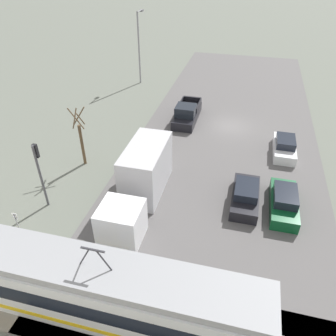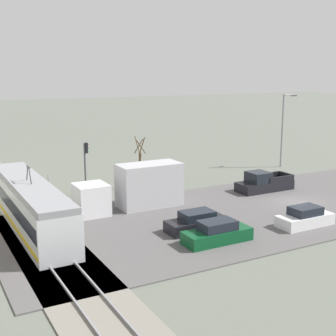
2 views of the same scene
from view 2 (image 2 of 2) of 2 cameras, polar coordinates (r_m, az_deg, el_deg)
ground_plane at (r=41.63m, az=15.24°, el=-4.12°), size 320.00×320.00×0.00m
road_surface at (r=41.62m, az=15.24°, el=-4.07°), size 16.11×49.63×0.08m
rail_bed at (r=31.46m, az=-14.60°, el=-9.19°), size 64.49×4.40×0.22m
light_rail_tram at (r=34.77m, az=-16.41°, el=-4.41°), size 15.70×2.72×4.47m
box_truck at (r=38.14m, az=-3.94°, el=-2.48°), size 2.54×8.87×3.58m
pickup_truck at (r=44.66m, az=11.58°, el=-1.83°), size 2.09×5.53×1.86m
sedan_car_0 at (r=31.03m, az=6.01°, el=-7.91°), size 1.76×4.64×1.46m
sedan_car_1 at (r=33.09m, az=3.56°, el=-6.64°), size 1.81×4.47×1.41m
sedan_car_2 at (r=35.44m, az=16.35°, el=-5.84°), size 1.76×4.27×1.43m
traffic_light_pole at (r=42.72m, az=-10.00°, el=0.84°), size 0.28×0.47×4.79m
street_tree at (r=44.64m, az=-3.43°, el=0.36°), size 1.19×0.98×5.03m
street_lamp_near_crossing at (r=56.10m, az=13.92°, el=5.04°), size 0.36×1.95×8.48m
no_parking_sign at (r=41.71m, az=-14.37°, el=-2.00°), size 0.32×0.08×2.37m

